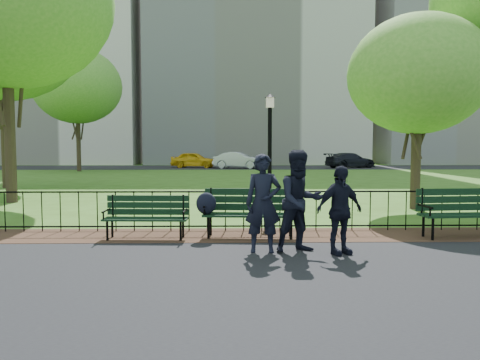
{
  "coord_description": "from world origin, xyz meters",
  "views": [
    {
      "loc": [
        -0.89,
        -8.19,
        1.85
      ],
      "look_at": [
        -0.69,
        1.5,
        1.17
      ],
      "focal_mm": 35.0,
      "sensor_mm": 36.0,
      "label": 1
    }
  ],
  "objects_px": {
    "lamppost": "(270,149)",
    "tree_near_e": "(418,75)",
    "person_mid": "(300,201)",
    "sedan_silver": "(238,160)",
    "park_bench_left_a": "(147,212)",
    "person_right": "(340,210)",
    "tree_mid_w": "(1,31)",
    "taxi": "(194,160)",
    "park_bench_main": "(234,206)",
    "person_left": "(263,203)",
    "tree_far_w": "(77,86)",
    "sedan_dark": "(350,160)",
    "park_bench_right_a": "(465,207)"
  },
  "relations": [
    {
      "from": "park_bench_right_a",
      "to": "person_mid",
      "type": "bearing_deg",
      "value": -164.42
    },
    {
      "from": "park_bench_main",
      "to": "lamppost",
      "type": "height_order",
      "value": "lamppost"
    },
    {
      "from": "park_bench_right_a",
      "to": "person_left",
      "type": "height_order",
      "value": "person_left"
    },
    {
      "from": "taxi",
      "to": "park_bench_right_a",
      "type": "bearing_deg",
      "value": -155.58
    },
    {
      "from": "lamppost",
      "to": "tree_near_e",
      "type": "height_order",
      "value": "tree_near_e"
    },
    {
      "from": "person_mid",
      "to": "sedan_silver",
      "type": "xyz_separation_m",
      "value": [
        -0.51,
        32.63,
        -0.18
      ]
    },
    {
      "from": "person_left",
      "to": "person_right",
      "type": "xyz_separation_m",
      "value": [
        1.3,
        -0.19,
        -0.1
      ]
    },
    {
      "from": "park_bench_main",
      "to": "tree_far_w",
      "type": "xyz_separation_m",
      "value": [
        -11.79,
        26.95,
        5.87
      ]
    },
    {
      "from": "park_bench_left_a",
      "to": "lamppost",
      "type": "xyz_separation_m",
      "value": [
        2.76,
        3.29,
        1.25
      ]
    },
    {
      "from": "tree_far_w",
      "to": "person_mid",
      "type": "height_order",
      "value": "tree_far_w"
    },
    {
      "from": "lamppost",
      "to": "person_mid",
      "type": "height_order",
      "value": "lamppost"
    },
    {
      "from": "park_bench_right_a",
      "to": "park_bench_main",
      "type": "bearing_deg",
      "value": 174.96
    },
    {
      "from": "person_right",
      "to": "tree_mid_w",
      "type": "bearing_deg",
      "value": 109.32
    },
    {
      "from": "person_left",
      "to": "sedan_dark",
      "type": "height_order",
      "value": "person_left"
    },
    {
      "from": "person_mid",
      "to": "person_right",
      "type": "xyz_separation_m",
      "value": [
        0.65,
        -0.19,
        -0.14
      ]
    },
    {
      "from": "park_bench_left_a",
      "to": "tree_near_e",
      "type": "distance_m",
      "value": 9.18
    },
    {
      "from": "park_bench_main",
      "to": "person_left",
      "type": "bearing_deg",
      "value": -65.14
    },
    {
      "from": "person_mid",
      "to": "tree_far_w",
      "type": "bearing_deg",
      "value": 95.94
    },
    {
      "from": "tree_near_e",
      "to": "sedan_silver",
      "type": "relative_size",
      "value": 1.32
    },
    {
      "from": "park_bench_main",
      "to": "tree_mid_w",
      "type": "xyz_separation_m",
      "value": [
        -10.29,
        11.94,
        6.36
      ]
    },
    {
      "from": "park_bench_left_a",
      "to": "sedan_dark",
      "type": "distance_m",
      "value": 34.66
    },
    {
      "from": "tree_mid_w",
      "to": "sedan_dark",
      "type": "bearing_deg",
      "value": 44.04
    },
    {
      "from": "person_right",
      "to": "taxi",
      "type": "distance_m",
      "value": 34.88
    },
    {
      "from": "tree_mid_w",
      "to": "tree_far_w",
      "type": "xyz_separation_m",
      "value": [
        -1.5,
        15.01,
        -0.49
      ]
    },
    {
      "from": "sedan_dark",
      "to": "taxi",
      "type": "bearing_deg",
      "value": 66.98
    },
    {
      "from": "lamppost",
      "to": "tree_far_w",
      "type": "height_order",
      "value": "tree_far_w"
    },
    {
      "from": "tree_near_e",
      "to": "sedan_silver",
      "type": "bearing_deg",
      "value": 100.2
    },
    {
      "from": "person_left",
      "to": "person_right",
      "type": "bearing_deg",
      "value": -7.14
    },
    {
      "from": "tree_far_w",
      "to": "sedan_silver",
      "type": "height_order",
      "value": "tree_far_w"
    },
    {
      "from": "tree_mid_w",
      "to": "person_right",
      "type": "xyz_separation_m",
      "value": [
        12.09,
        -13.49,
        -6.24
      ]
    },
    {
      "from": "sedan_silver",
      "to": "sedan_dark",
      "type": "height_order",
      "value": "sedan_silver"
    },
    {
      "from": "tree_near_e",
      "to": "park_bench_left_a",
      "type": "bearing_deg",
      "value": -148.37
    },
    {
      "from": "lamppost",
      "to": "sedan_dark",
      "type": "relative_size",
      "value": 0.71
    },
    {
      "from": "tree_far_w",
      "to": "person_right",
      "type": "xyz_separation_m",
      "value": [
        13.59,
        -28.5,
        -5.75
      ]
    },
    {
      "from": "person_mid",
      "to": "person_right",
      "type": "relative_size",
      "value": 1.18
    },
    {
      "from": "park_bench_main",
      "to": "park_bench_right_a",
      "type": "xyz_separation_m",
      "value": [
        4.73,
        -0.07,
        -0.03
      ]
    },
    {
      "from": "person_mid",
      "to": "taxi",
      "type": "height_order",
      "value": "person_mid"
    },
    {
      "from": "park_bench_main",
      "to": "person_left",
      "type": "height_order",
      "value": "person_left"
    },
    {
      "from": "park_bench_main",
      "to": "lamppost",
      "type": "xyz_separation_m",
      "value": [
        1.0,
        3.22,
        1.14
      ]
    },
    {
      "from": "park_bench_right_a",
      "to": "tree_mid_w",
      "type": "height_order",
      "value": "tree_mid_w"
    },
    {
      "from": "lamppost",
      "to": "person_right",
      "type": "bearing_deg",
      "value": -80.46
    },
    {
      "from": "lamppost",
      "to": "taxi",
      "type": "xyz_separation_m",
      "value": [
        -4.34,
        29.72,
        -1.07
      ]
    },
    {
      "from": "tree_mid_w",
      "to": "tree_far_w",
      "type": "height_order",
      "value": "tree_mid_w"
    },
    {
      "from": "sedan_silver",
      "to": "taxi",
      "type": "bearing_deg",
      "value": 84.73
    },
    {
      "from": "person_left",
      "to": "taxi",
      "type": "bearing_deg",
      "value": 97.69
    },
    {
      "from": "tree_near_e",
      "to": "person_left",
      "type": "bearing_deg",
      "value": -130.91
    },
    {
      "from": "park_bench_left_a",
      "to": "taxi",
      "type": "height_order",
      "value": "taxi"
    },
    {
      "from": "park_bench_left_a",
      "to": "lamppost",
      "type": "bearing_deg",
      "value": 52.49
    },
    {
      "from": "park_bench_left_a",
      "to": "sedan_silver",
      "type": "height_order",
      "value": "sedan_silver"
    },
    {
      "from": "park_bench_right_a",
      "to": "tree_far_w",
      "type": "xyz_separation_m",
      "value": [
        -16.52,
        27.02,
        5.9
      ]
    }
  ]
}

